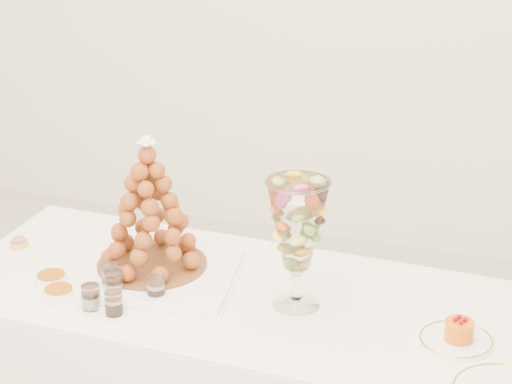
% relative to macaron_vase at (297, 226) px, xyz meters
% --- Properties ---
extents(lace_tray, '(0.60, 0.49, 0.02)m').
position_rel_macaron_vase_xyz_m(lace_tray, '(-0.49, 0.01, -0.24)').
color(lace_tray, white).
rests_on(lace_tray, buffet_table).
extents(macaron_vase, '(0.17, 0.17, 0.38)m').
position_rel_macaron_vase_xyz_m(macaron_vase, '(0.00, 0.00, 0.00)').
color(macaron_vase, white).
rests_on(macaron_vase, buffet_table).
extents(cake_plate, '(0.20, 0.20, 0.01)m').
position_rel_macaron_vase_xyz_m(cake_plate, '(0.46, -0.06, -0.24)').
color(cake_plate, white).
rests_on(cake_plate, buffet_table).
extents(pink_tart, '(0.06, 0.06, 0.04)m').
position_rel_macaron_vase_xyz_m(pink_tart, '(-0.95, 0.08, -0.23)').
color(pink_tart, tan).
rests_on(pink_tart, buffet_table).
extents(verrine_a, '(0.07, 0.07, 0.08)m').
position_rel_macaron_vase_xyz_m(verrine_a, '(-0.54, -0.08, -0.21)').
color(verrine_a, white).
rests_on(verrine_a, buffet_table).
extents(verrine_b, '(0.06, 0.06, 0.07)m').
position_rel_macaron_vase_xyz_m(verrine_b, '(-0.52, -0.11, -0.21)').
color(verrine_b, white).
rests_on(verrine_b, buffet_table).
extents(verrine_c, '(0.06, 0.06, 0.07)m').
position_rel_macaron_vase_xyz_m(verrine_c, '(-0.39, -0.10, -0.21)').
color(verrine_c, white).
rests_on(verrine_c, buffet_table).
extents(verrine_d, '(0.06, 0.06, 0.07)m').
position_rel_macaron_vase_xyz_m(verrine_d, '(-0.55, -0.20, -0.21)').
color(verrine_d, white).
rests_on(verrine_d, buffet_table).
extents(verrine_e, '(0.06, 0.06, 0.07)m').
position_rel_macaron_vase_xyz_m(verrine_e, '(-0.47, -0.21, -0.21)').
color(verrine_e, white).
rests_on(verrine_e, buffet_table).
extents(ramekin_back, '(0.09, 0.09, 0.03)m').
position_rel_macaron_vase_xyz_m(ramekin_back, '(-0.72, -0.11, -0.23)').
color(ramekin_back, white).
rests_on(ramekin_back, buffet_table).
extents(ramekin_front, '(0.09, 0.09, 0.03)m').
position_rel_macaron_vase_xyz_m(ramekin_front, '(-0.66, -0.18, -0.23)').
color(ramekin_front, white).
rests_on(ramekin_front, buffet_table).
extents(croquembouche, '(0.33, 0.33, 0.42)m').
position_rel_macaron_vase_xyz_m(croquembouche, '(-0.48, 0.06, -0.03)').
color(croquembouche, brown).
rests_on(croquembouche, lace_tray).
extents(mousse_cake, '(0.08, 0.08, 0.07)m').
position_rel_macaron_vase_xyz_m(mousse_cake, '(0.47, -0.06, -0.21)').
color(mousse_cake, '#DF610A').
rests_on(mousse_cake, cake_plate).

